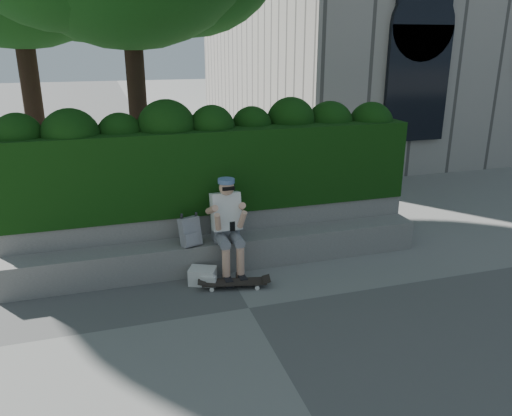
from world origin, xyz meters
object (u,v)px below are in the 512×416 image
object	(u,v)px
backpack_plaid	(190,232)
backpack_ground	(203,276)
person	(227,223)
skateboard	(234,282)

from	to	relation	value
backpack_plaid	backpack_ground	bearing A→B (deg)	-93.78
person	skateboard	xyz separation A→B (m)	(-0.04, -0.49, -0.68)
skateboard	backpack_plaid	size ratio (longest dim) A/B	2.24
skateboard	person	bearing A→B (deg)	98.15
skateboard	backpack_ground	distance (m)	0.45
person	skateboard	world-z (taller)	person
backpack_plaid	backpack_ground	xyz separation A→B (m)	(0.09, -0.33, -0.53)
skateboard	backpack_ground	xyz separation A→B (m)	(-0.38, 0.24, 0.04)
skateboard	backpack_plaid	bearing A→B (deg)	142.30
skateboard	backpack_ground	bearing A→B (deg)	160.13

